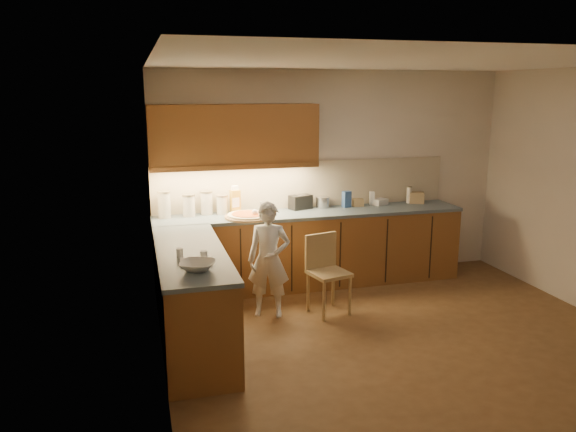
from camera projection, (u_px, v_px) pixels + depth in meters
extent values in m
plane|color=brown|center=(399.00, 337.00, 5.48)|extent=(4.50, 4.50, 0.00)
cube|color=beige|center=(332.00, 176.00, 7.08)|extent=(4.50, 0.04, 2.60)
cube|color=beige|center=(561.00, 274.00, 3.31)|extent=(4.50, 0.04, 2.60)
cube|color=beige|center=(157.00, 222.00, 4.62)|extent=(0.04, 4.00, 2.60)
cube|color=white|center=(412.00, 62.00, 4.91)|extent=(4.50, 4.00, 0.04)
cube|color=brown|center=(311.00, 250.00, 6.89)|extent=(3.75, 0.60, 0.88)
cube|color=brown|center=(192.00, 299.00, 5.26)|extent=(0.60, 2.00, 0.88)
cube|color=#465764|center=(311.00, 213.00, 6.79)|extent=(3.77, 0.62, 0.04)
cube|color=#465764|center=(190.00, 252.00, 5.16)|extent=(0.62, 2.02, 0.04)
cube|color=black|center=(188.00, 267.00, 6.21)|extent=(0.02, 0.01, 0.80)
cube|color=black|center=(241.00, 263.00, 6.37)|extent=(0.02, 0.01, 0.80)
cube|color=black|center=(292.00, 259.00, 6.52)|extent=(0.02, 0.01, 0.80)
cube|color=black|center=(340.00, 255.00, 6.67)|extent=(0.02, 0.01, 0.80)
cube|color=black|center=(387.00, 251.00, 6.83)|extent=(0.02, 0.01, 0.80)
cube|color=black|center=(431.00, 248.00, 6.98)|extent=(0.02, 0.01, 0.80)
cube|color=#C2B496|center=(304.00, 184.00, 6.99)|extent=(3.75, 0.02, 0.58)
cube|color=brown|center=(234.00, 135.00, 6.46)|extent=(1.95, 0.35, 0.70)
cube|color=brown|center=(237.00, 167.00, 6.37)|extent=(1.95, 0.02, 0.06)
cylinder|color=#AA8455|center=(248.00, 217.00, 6.45)|extent=(0.55, 0.55, 0.02)
cylinder|color=beige|center=(248.00, 215.00, 6.45)|extent=(0.48, 0.48, 0.02)
cylinder|color=#CF511B|center=(248.00, 214.00, 6.45)|extent=(0.38, 0.38, 0.01)
sphere|color=white|center=(255.00, 212.00, 6.42)|extent=(0.07, 0.07, 0.07)
cylinder|color=white|center=(260.00, 210.00, 6.36)|extent=(0.02, 0.13, 0.22)
imported|color=white|center=(269.00, 260.00, 5.90)|extent=(0.52, 0.43, 1.23)
cylinder|color=tan|center=(324.00, 302.00, 5.81)|extent=(0.03, 0.03, 0.43)
cylinder|color=tan|center=(350.00, 296.00, 5.97)|extent=(0.03, 0.03, 0.43)
cylinder|color=tan|center=(308.00, 292.00, 6.09)|extent=(0.03, 0.03, 0.43)
cylinder|color=tan|center=(333.00, 287.00, 6.24)|extent=(0.03, 0.03, 0.43)
cube|color=tan|center=(329.00, 273.00, 5.98)|extent=(0.46, 0.46, 0.04)
cube|color=tan|center=(321.00, 250.00, 6.08)|extent=(0.38, 0.12, 0.38)
imported|color=white|center=(197.00, 266.00, 4.59)|extent=(0.37, 0.37, 0.07)
cylinder|color=beige|center=(164.00, 205.00, 6.43)|extent=(0.15, 0.15, 0.29)
cylinder|color=gray|center=(164.00, 192.00, 6.39)|extent=(0.16, 0.16, 0.02)
cylinder|color=silver|center=(189.00, 206.00, 6.50)|extent=(0.14, 0.14, 0.24)
cylinder|color=gray|center=(188.00, 195.00, 6.48)|extent=(0.15, 0.15, 0.02)
cylinder|color=silver|center=(207.00, 203.00, 6.61)|extent=(0.14, 0.14, 0.26)
cylinder|color=gray|center=(206.00, 192.00, 6.58)|extent=(0.15, 0.15, 0.02)
cylinder|color=silver|center=(222.00, 205.00, 6.64)|extent=(0.13, 0.13, 0.21)
cylinder|color=tan|center=(222.00, 196.00, 6.61)|extent=(0.14, 0.14, 0.02)
cube|color=gold|center=(235.00, 202.00, 6.65)|extent=(0.13, 0.10, 0.28)
cube|color=white|center=(235.00, 188.00, 6.61)|extent=(0.08, 0.07, 0.05)
cube|color=black|center=(300.00, 202.00, 6.91)|extent=(0.31, 0.24, 0.17)
cube|color=silver|center=(298.00, 195.00, 6.88)|extent=(0.07, 0.12, 0.00)
cube|color=silver|center=(303.00, 195.00, 6.91)|extent=(0.07, 0.12, 0.00)
cylinder|color=#B9B9BE|center=(322.00, 203.00, 7.00)|extent=(0.17, 0.17, 0.13)
cylinder|color=#B9B9BE|center=(322.00, 197.00, 6.98)|extent=(0.18, 0.18, 0.01)
cube|color=#33579B|center=(347.00, 199.00, 7.02)|extent=(0.12, 0.10, 0.20)
cube|color=tan|center=(358.00, 203.00, 7.08)|extent=(0.14, 0.11, 0.10)
cube|color=white|center=(372.00, 198.00, 7.16)|extent=(0.07, 0.07, 0.17)
cube|color=silver|center=(380.00, 202.00, 7.18)|extent=(0.23, 0.20, 0.08)
cylinder|color=white|center=(409.00, 195.00, 7.27)|extent=(0.06, 0.06, 0.20)
cylinder|color=gray|center=(409.00, 187.00, 7.25)|extent=(0.07, 0.07, 0.01)
cube|color=tan|center=(417.00, 198.00, 7.28)|extent=(0.22, 0.20, 0.14)
cube|color=white|center=(196.00, 261.00, 4.79)|extent=(0.28, 0.23, 0.02)
cylinder|color=white|center=(180.00, 253.00, 4.93)|extent=(0.08, 0.08, 0.08)
cylinder|color=white|center=(204.00, 256.00, 4.84)|extent=(0.08, 0.08, 0.08)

